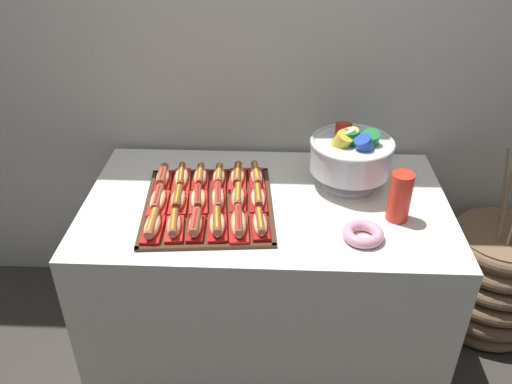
# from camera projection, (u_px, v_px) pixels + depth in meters

# --- Properties ---
(ground_plane) EXTENTS (10.00, 10.00, 0.00)m
(ground_plane) POSITION_uv_depth(u_px,v_px,m) (265.00, 335.00, 2.43)
(ground_plane) COLOR #38332D
(back_wall) EXTENTS (6.00, 0.10, 2.60)m
(back_wall) POSITION_uv_depth(u_px,v_px,m) (271.00, 22.00, 2.13)
(back_wall) COLOR beige
(back_wall) RESTS_ON ground_plane
(buffet_table) EXTENTS (1.40, 0.80, 0.74)m
(buffet_table) POSITION_uv_depth(u_px,v_px,m) (265.00, 270.00, 2.22)
(buffet_table) COLOR white
(buffet_table) RESTS_ON ground_plane
(floor_vase) EXTENTS (0.54, 0.54, 0.94)m
(floor_vase) POSITION_uv_depth(u_px,v_px,m) (491.00, 277.00, 2.41)
(floor_vase) COLOR brown
(floor_vase) RESTS_ON ground_plane
(serving_tray) EXTENTS (0.52, 0.56, 0.01)m
(serving_tray) POSITION_uv_depth(u_px,v_px,m) (209.00, 206.00, 1.99)
(serving_tray) COLOR #472B19
(serving_tray) RESTS_ON buffet_table
(hot_dog_0) EXTENTS (0.07, 0.17, 0.06)m
(hot_dog_0) POSITION_uv_depth(u_px,v_px,m) (152.00, 226.00, 1.83)
(hot_dog_0) COLOR red
(hot_dog_0) RESTS_ON serving_tray
(hot_dog_1) EXTENTS (0.08, 0.16, 0.06)m
(hot_dog_1) POSITION_uv_depth(u_px,v_px,m) (174.00, 226.00, 1.83)
(hot_dog_1) COLOR red
(hot_dog_1) RESTS_ON serving_tray
(hot_dog_2) EXTENTS (0.06, 0.15, 0.06)m
(hot_dog_2) POSITION_uv_depth(u_px,v_px,m) (196.00, 225.00, 1.83)
(hot_dog_2) COLOR #B21414
(hot_dog_2) RESTS_ON serving_tray
(hot_dog_3) EXTENTS (0.09, 0.17, 0.06)m
(hot_dog_3) POSITION_uv_depth(u_px,v_px,m) (217.00, 224.00, 1.83)
(hot_dog_3) COLOR #B21414
(hot_dog_3) RESTS_ON serving_tray
(hot_dog_4) EXTENTS (0.08, 0.19, 0.06)m
(hot_dog_4) POSITION_uv_depth(u_px,v_px,m) (239.00, 224.00, 1.83)
(hot_dog_4) COLOR red
(hot_dog_4) RESTS_ON serving_tray
(hot_dog_5) EXTENTS (0.08, 0.16, 0.06)m
(hot_dog_5) POSITION_uv_depth(u_px,v_px,m) (260.00, 224.00, 1.84)
(hot_dog_5) COLOR #B21414
(hot_dog_5) RESTS_ON serving_tray
(hot_dog_6) EXTENTS (0.08, 0.18, 0.06)m
(hot_dog_6) POSITION_uv_depth(u_px,v_px,m) (158.00, 201.00, 1.96)
(hot_dog_6) COLOR red
(hot_dog_6) RESTS_ON serving_tray
(hot_dog_7) EXTENTS (0.08, 0.16, 0.06)m
(hot_dog_7) POSITION_uv_depth(u_px,v_px,m) (178.00, 200.00, 1.97)
(hot_dog_7) COLOR red
(hot_dog_7) RESTS_ON serving_tray
(hot_dog_8) EXTENTS (0.09, 0.16, 0.06)m
(hot_dog_8) POSITION_uv_depth(u_px,v_px,m) (198.00, 200.00, 1.97)
(hot_dog_8) COLOR red
(hot_dog_8) RESTS_ON serving_tray
(hot_dog_9) EXTENTS (0.08, 0.18, 0.06)m
(hot_dog_9) POSITION_uv_depth(u_px,v_px,m) (218.00, 199.00, 1.97)
(hot_dog_9) COLOR #B21414
(hot_dog_9) RESTS_ON serving_tray
(hot_dog_10) EXTENTS (0.07, 0.17, 0.06)m
(hot_dog_10) POSITION_uv_depth(u_px,v_px,m) (238.00, 198.00, 1.97)
(hot_dog_10) COLOR #B21414
(hot_dog_10) RESTS_ON serving_tray
(hot_dog_11) EXTENTS (0.08, 0.16, 0.06)m
(hot_dog_11) POSITION_uv_depth(u_px,v_px,m) (258.00, 198.00, 1.98)
(hot_dog_11) COLOR #B21414
(hot_dog_11) RESTS_ON serving_tray
(hot_dog_12) EXTENTS (0.07, 0.16, 0.06)m
(hot_dog_12) POSITION_uv_depth(u_px,v_px,m) (163.00, 178.00, 2.10)
(hot_dog_12) COLOR #B21414
(hot_dog_12) RESTS_ON serving_tray
(hot_dog_13) EXTENTS (0.08, 0.18, 0.06)m
(hot_dog_13) POSITION_uv_depth(u_px,v_px,m) (182.00, 178.00, 2.11)
(hot_dog_13) COLOR red
(hot_dog_13) RESTS_ON serving_tray
(hot_dog_14) EXTENTS (0.07, 0.17, 0.06)m
(hot_dog_14) POSITION_uv_depth(u_px,v_px,m) (200.00, 177.00, 2.11)
(hot_dog_14) COLOR #B21414
(hot_dog_14) RESTS_ON serving_tray
(hot_dog_15) EXTENTS (0.06, 0.16, 0.06)m
(hot_dog_15) POSITION_uv_depth(u_px,v_px,m) (219.00, 177.00, 2.11)
(hot_dog_15) COLOR #B21414
(hot_dog_15) RESTS_ON serving_tray
(hot_dog_16) EXTENTS (0.07, 0.17, 0.06)m
(hot_dog_16) POSITION_uv_depth(u_px,v_px,m) (238.00, 176.00, 2.11)
(hot_dog_16) COLOR red
(hot_dog_16) RESTS_ON serving_tray
(hot_dog_17) EXTENTS (0.08, 0.18, 0.06)m
(hot_dog_17) POSITION_uv_depth(u_px,v_px,m) (256.00, 176.00, 2.12)
(hot_dog_17) COLOR red
(hot_dog_17) RESTS_ON serving_tray
(punch_bowl) EXTENTS (0.33, 0.33, 0.26)m
(punch_bowl) POSITION_uv_depth(u_px,v_px,m) (351.00, 154.00, 2.05)
(punch_bowl) COLOR silver
(punch_bowl) RESTS_ON buffet_table
(cup_stack) EXTENTS (0.08, 0.08, 0.19)m
(cup_stack) POSITION_uv_depth(u_px,v_px,m) (400.00, 197.00, 1.88)
(cup_stack) COLOR red
(cup_stack) RESTS_ON buffet_table
(donut) EXTENTS (0.14, 0.14, 0.04)m
(donut) POSITION_uv_depth(u_px,v_px,m) (363.00, 234.00, 1.81)
(donut) COLOR pink
(donut) RESTS_ON buffet_table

